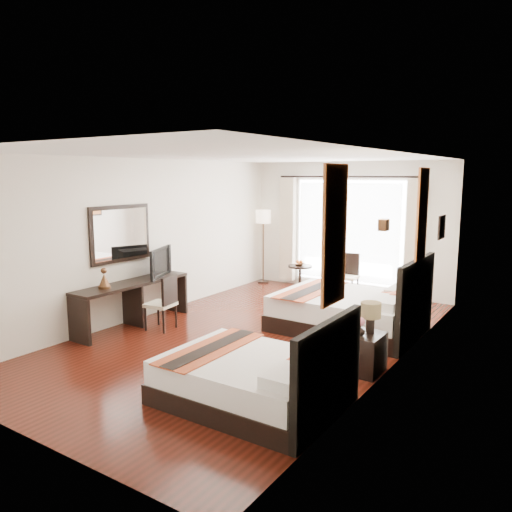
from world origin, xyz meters
The scene contains 29 objects.
floor centered at (0.00, 0.00, -0.01)m, with size 4.50×7.50×0.01m, color black.
ceiling centered at (0.00, 0.00, 2.79)m, with size 4.50×7.50×0.02m, color white.
wall_headboard centered at (2.25, 0.00, 1.40)m, with size 0.01×7.50×2.80m, color silver.
wall_desk centered at (-2.25, 0.00, 1.40)m, with size 0.01×7.50×2.80m, color silver.
wall_window centered at (0.00, 3.75, 1.40)m, with size 4.50×0.01×2.80m, color silver.
wall_entry centered at (0.00, -3.75, 1.40)m, with size 4.50×0.01×2.80m, color silver.
window_glass centered at (0.00, 3.73, 1.30)m, with size 2.40×0.02×2.20m, color white.
sheer_curtain centered at (0.00, 3.67, 1.30)m, with size 2.30×0.02×2.10m, color white.
drape_left centered at (-1.45, 3.63, 1.28)m, with size 0.35×0.14×2.35m, color #BAA690.
drape_right centered at (1.45, 3.63, 1.28)m, with size 0.35×0.14×2.35m, color #BAA690.
art_panel_near centered at (2.23, -1.91, 1.95)m, with size 0.03×0.50×1.35m, color maroon.
art_panel_far centered at (2.23, 1.15, 1.95)m, with size 0.03×0.50×1.35m, color maroon.
wall_sconce centered at (2.19, -0.40, 1.92)m, with size 0.10×0.14×0.14m, color #4E301C.
mirror_frame centered at (-2.22, -0.63, 1.55)m, with size 0.04×1.25×0.95m, color black.
mirror_glass centered at (-2.19, -0.63, 1.55)m, with size 0.01×1.12×0.82m, color white.
bed_near centered at (1.33, -1.91, 0.29)m, with size 1.95×1.52×1.10m.
bed_far centered at (1.18, 1.15, 0.33)m, with size 2.26×1.76×1.28m.
nightstand centered at (2.01, -0.40, 0.25)m, with size 0.43×0.53×0.51m, color black.
table_lamp centered at (2.04, -0.33, 0.78)m, with size 0.26×0.26×0.42m.
vase centered at (1.98, -0.50, 0.56)m, with size 0.12×0.12×0.13m, color black.
console_desk centered at (-1.99, -0.63, 0.38)m, with size 0.50×2.20×0.76m, color black.
television centered at (-1.97, -0.08, 1.01)m, with size 0.89×0.12×0.51m, color black.
bronze_figurine centered at (-1.99, -1.20, 0.90)m, with size 0.19×0.19×0.29m, color #4E301C, non-canonical shape.
desk_chair centered at (-1.45, -0.51, 0.27)m, with size 0.48×0.48×0.90m.
floor_lamp centered at (-2.00, 3.45, 1.45)m, with size 0.35×0.35×1.72m.
side_table centered at (-0.80, 3.05, 0.30)m, with size 0.51×0.51×0.59m, color black.
fruit_bowl centered at (-0.80, 3.01, 0.62)m, with size 0.21×0.21×0.05m, color #472719.
window_chair centered at (0.21, 3.24, 0.28)m, with size 0.44×0.44×0.91m.
jute_rug centered at (-0.17, 2.63, 0.01)m, with size 1.26×0.86×0.01m, color tan.
Camera 1 is at (4.21, -6.28, 2.52)m, focal length 35.00 mm.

